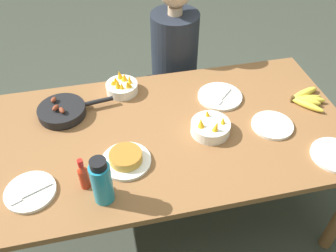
# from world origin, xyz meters

# --- Properties ---
(ground_plane) EXTENTS (14.00, 14.00, 0.00)m
(ground_plane) POSITION_xyz_m (0.00, 0.00, 0.00)
(ground_plane) COLOR #383D33
(dining_table) EXTENTS (1.85, 0.97, 0.72)m
(dining_table) POSITION_xyz_m (0.00, 0.00, 0.64)
(dining_table) COLOR brown
(dining_table) RESTS_ON ground_plane
(banana_bunch) EXTENTS (0.20, 0.23, 0.04)m
(banana_bunch) POSITION_xyz_m (0.79, 0.06, 0.74)
(banana_bunch) COLOR gold
(banana_bunch) RESTS_ON dining_table
(skillet) EXTENTS (0.40, 0.25, 0.08)m
(skillet) POSITION_xyz_m (-0.51, 0.23, 0.75)
(skillet) COLOR black
(skillet) RESTS_ON dining_table
(frittata_plate_center) EXTENTS (0.23, 0.23, 0.06)m
(frittata_plate_center) POSITION_xyz_m (-0.23, -0.16, 0.75)
(frittata_plate_center) COLOR silver
(frittata_plate_center) RESTS_ON dining_table
(empty_plate_near_front) EXTENTS (0.25, 0.25, 0.02)m
(empty_plate_near_front) POSITION_xyz_m (0.34, 0.19, 0.73)
(empty_plate_near_front) COLOR silver
(empty_plate_near_front) RESTS_ON dining_table
(empty_plate_far_left) EXTENTS (0.22, 0.22, 0.02)m
(empty_plate_far_left) POSITION_xyz_m (-0.65, -0.25, 0.73)
(empty_plate_far_left) COLOR silver
(empty_plate_far_left) RESTS_ON dining_table
(empty_plate_far_right) EXTENTS (0.21, 0.21, 0.02)m
(empty_plate_far_right) POSITION_xyz_m (0.52, -0.09, 0.73)
(empty_plate_far_right) COLOR silver
(empty_plate_far_right) RESTS_ON dining_table
(empty_plate_mid_edge) EXTENTS (0.22, 0.22, 0.02)m
(empty_plate_mid_edge) POSITION_xyz_m (0.72, -0.34, 0.73)
(empty_plate_mid_edge) COLOR silver
(empty_plate_mid_edge) RESTS_ON dining_table
(fruit_bowl_mango) EXTENTS (0.18, 0.18, 0.11)m
(fruit_bowl_mango) POSITION_xyz_m (-0.18, 0.37, 0.76)
(fruit_bowl_mango) COLOR silver
(fruit_bowl_mango) RESTS_ON dining_table
(fruit_bowl_citrus) EXTENTS (0.20, 0.20, 0.11)m
(fruit_bowl_citrus) POSITION_xyz_m (0.20, -0.06, 0.75)
(fruit_bowl_citrus) COLOR silver
(fruit_bowl_citrus) RESTS_ON dining_table
(water_bottle) EXTENTS (0.09, 0.09, 0.23)m
(water_bottle) POSITION_xyz_m (-0.35, -0.34, 0.83)
(water_bottle) COLOR teal
(water_bottle) RESTS_ON dining_table
(hot_sauce_bottle) EXTENTS (0.04, 0.04, 0.17)m
(hot_sauce_bottle) POSITION_xyz_m (-0.42, -0.26, 0.80)
(hot_sauce_bottle) COLOR #B72814
(hot_sauce_bottle) RESTS_ON dining_table
(person_figure) EXTENTS (0.34, 0.34, 1.24)m
(person_figure) POSITION_xyz_m (0.20, 0.71, 0.52)
(person_figure) COLOR black
(person_figure) RESTS_ON ground_plane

